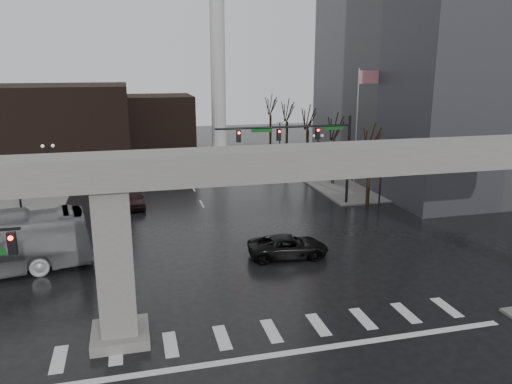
% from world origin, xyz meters
% --- Properties ---
extents(ground, '(160.00, 160.00, 0.00)m').
position_xyz_m(ground, '(0.00, 0.00, 0.00)').
color(ground, black).
rests_on(ground, ground).
extents(sidewalk_ne, '(28.00, 36.00, 0.15)m').
position_xyz_m(sidewalk_ne, '(26.00, 36.00, 0.07)').
color(sidewalk_ne, slate).
rests_on(sidewalk_ne, ground).
extents(elevated_guideway, '(48.00, 2.60, 8.70)m').
position_xyz_m(elevated_guideway, '(1.26, 0.00, 6.88)').
color(elevated_guideway, gray).
rests_on(elevated_guideway, ground).
extents(building_far_left, '(16.00, 14.00, 10.00)m').
position_xyz_m(building_far_left, '(-14.00, 42.00, 5.00)').
color(building_far_left, black).
rests_on(building_far_left, ground).
extents(building_far_mid, '(10.00, 10.00, 8.00)m').
position_xyz_m(building_far_mid, '(-2.00, 52.00, 4.00)').
color(building_far_mid, black).
rests_on(building_far_mid, ground).
extents(smokestack, '(3.60, 3.60, 30.00)m').
position_xyz_m(smokestack, '(6.00, 46.00, 13.35)').
color(smokestack, silver).
rests_on(smokestack, ground).
extents(signal_mast_arm, '(12.12, 0.43, 8.00)m').
position_xyz_m(signal_mast_arm, '(8.99, 18.80, 5.83)').
color(signal_mast_arm, black).
rests_on(signal_mast_arm, ground).
extents(flagpole_assembly, '(2.06, 0.12, 12.00)m').
position_xyz_m(flagpole_assembly, '(15.29, 22.00, 7.53)').
color(flagpole_assembly, silver).
rests_on(flagpole_assembly, ground).
extents(lamp_right_0, '(1.22, 0.32, 5.11)m').
position_xyz_m(lamp_right_0, '(13.50, 14.00, 3.47)').
color(lamp_right_0, black).
rests_on(lamp_right_0, ground).
extents(lamp_right_1, '(1.22, 0.32, 5.11)m').
position_xyz_m(lamp_right_1, '(13.50, 28.00, 3.47)').
color(lamp_right_1, black).
rests_on(lamp_right_1, ground).
extents(lamp_right_2, '(1.22, 0.32, 5.11)m').
position_xyz_m(lamp_right_2, '(13.50, 42.00, 3.47)').
color(lamp_right_2, black).
rests_on(lamp_right_2, ground).
extents(lamp_left_0, '(1.22, 0.32, 5.11)m').
position_xyz_m(lamp_left_0, '(-13.50, 14.00, 3.47)').
color(lamp_left_0, black).
rests_on(lamp_left_0, ground).
extents(lamp_left_1, '(1.22, 0.32, 5.11)m').
position_xyz_m(lamp_left_1, '(-13.50, 28.00, 3.47)').
color(lamp_left_1, black).
rests_on(lamp_left_1, ground).
extents(lamp_left_2, '(1.22, 0.32, 5.11)m').
position_xyz_m(lamp_left_2, '(-13.50, 42.00, 3.47)').
color(lamp_left_2, black).
rests_on(lamp_left_2, ground).
extents(tree_right_0, '(1.09, 1.58, 7.50)m').
position_xyz_m(tree_right_0, '(14.53, 18.02, 2.79)').
color(tree_right_0, black).
rests_on(tree_right_0, ground).
extents(tree_right_1, '(1.09, 1.61, 7.67)m').
position_xyz_m(tree_right_1, '(14.53, 26.02, 2.85)').
color(tree_right_1, black).
rests_on(tree_right_1, ground).
extents(tree_right_2, '(1.10, 1.63, 7.85)m').
position_xyz_m(tree_right_2, '(14.53, 34.02, 2.91)').
color(tree_right_2, black).
rests_on(tree_right_2, ground).
extents(tree_right_3, '(1.11, 1.66, 8.02)m').
position_xyz_m(tree_right_3, '(14.53, 42.02, 2.98)').
color(tree_right_3, black).
rests_on(tree_right_3, ground).
extents(tree_right_4, '(1.12, 1.69, 8.19)m').
position_xyz_m(tree_right_4, '(14.53, 50.02, 3.04)').
color(tree_right_4, black).
rests_on(tree_right_4, ground).
extents(pickup_truck, '(5.48, 2.86, 1.47)m').
position_xyz_m(pickup_truck, '(3.68, 7.81, 0.74)').
color(pickup_truck, black).
rests_on(pickup_truck, ground).
extents(far_car, '(2.09, 4.63, 1.54)m').
position_xyz_m(far_car, '(-6.03, 22.60, 0.77)').
color(far_car, black).
rests_on(far_car, ground).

